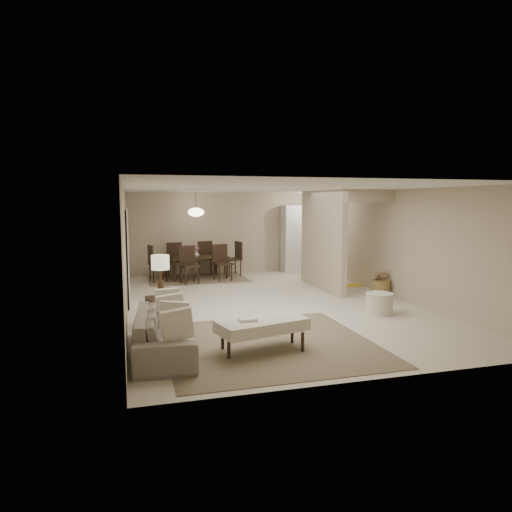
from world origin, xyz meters
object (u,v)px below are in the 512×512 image
object	(u,v)px
ottoman_bench	(262,326)
dining_table	(197,268)
round_pouf	(379,304)
wicker_basket	(380,288)
pantry_cabinet	(301,239)
sofa	(165,332)
side_table	(161,311)

from	to	relation	value
ottoman_bench	dining_table	xyz separation A→B (m)	(0.00, 6.76, -0.07)
round_pouf	wicker_basket	distance (m)	1.79
pantry_cabinet	dining_table	bearing A→B (deg)	-172.46
ottoman_bench	wicker_basket	xyz separation A→B (m)	(3.80, 3.06, -0.20)
sofa	wicker_basket	size ratio (longest dim) A/B	4.82
round_pouf	wicker_basket	bearing A→B (deg)	58.68
pantry_cabinet	side_table	xyz separation A→B (m)	(-4.75, -5.33, -0.79)
wicker_basket	dining_table	world-z (taller)	dining_table
ottoman_bench	round_pouf	xyz separation A→B (m)	(2.87, 1.52, -0.18)
pantry_cabinet	wicker_basket	distance (m)	4.26
side_table	round_pouf	distance (m)	4.23
sofa	round_pouf	xyz separation A→B (m)	(4.27, 1.22, -0.10)
side_table	ottoman_bench	bearing A→B (deg)	-54.30
wicker_basket	pantry_cabinet	bearing A→B (deg)	95.51
ottoman_bench	side_table	distance (m)	2.31
sofa	wicker_basket	world-z (taller)	sofa
side_table	sofa	bearing A→B (deg)	-91.82
sofa	round_pouf	world-z (taller)	sofa
side_table	round_pouf	xyz separation A→B (m)	(4.22, -0.35, -0.05)
sofa	ottoman_bench	xyz separation A→B (m)	(1.40, -0.30, 0.07)
side_table	pantry_cabinet	bearing A→B (deg)	48.29
ottoman_bench	wicker_basket	size ratio (longest dim) A/B	3.28
pantry_cabinet	dining_table	size ratio (longest dim) A/B	1.19
round_pouf	dining_table	distance (m)	5.97
side_table	dining_table	xyz separation A→B (m)	(1.35, 4.88, 0.05)
pantry_cabinet	round_pouf	xyz separation A→B (m)	(-0.53, -5.68, -0.84)
round_pouf	pantry_cabinet	bearing A→B (deg)	84.65
pantry_cabinet	sofa	bearing A→B (deg)	-124.80
pantry_cabinet	round_pouf	distance (m)	5.77
pantry_cabinet	dining_table	distance (m)	3.51
ottoman_bench	pantry_cabinet	bearing A→B (deg)	50.40
round_pouf	wicker_basket	size ratio (longest dim) A/B	1.23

